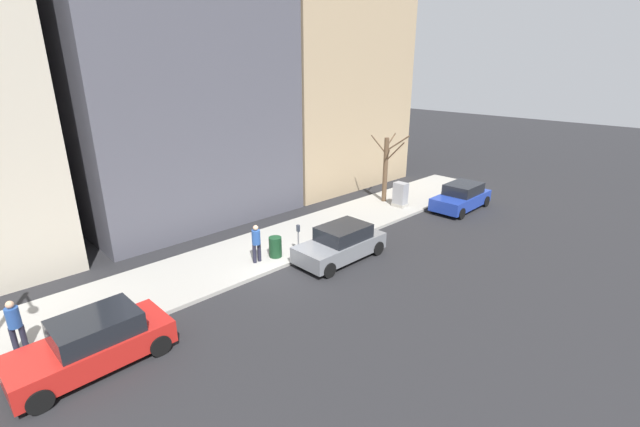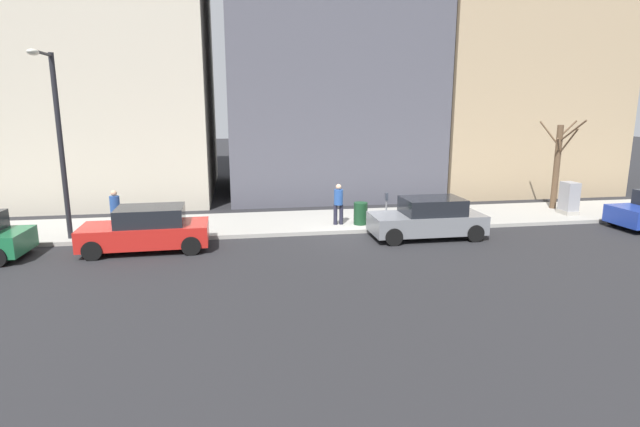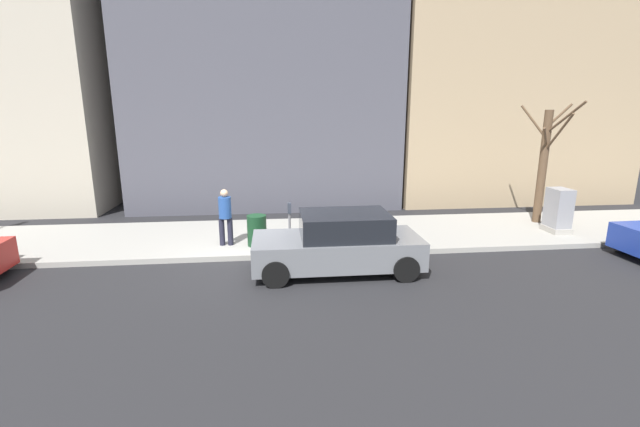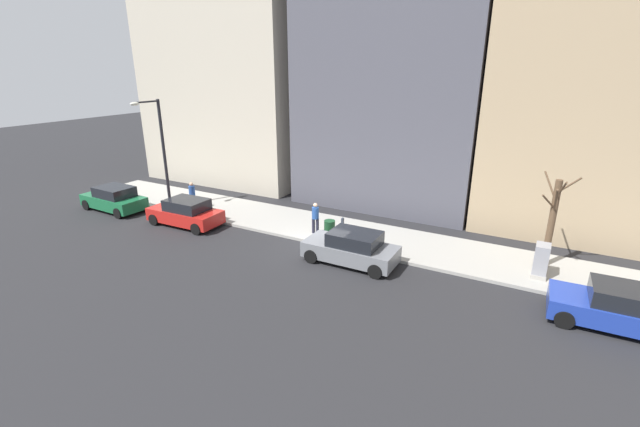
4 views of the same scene
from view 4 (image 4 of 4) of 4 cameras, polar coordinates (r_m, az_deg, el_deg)
ground_plane at (r=21.36m, az=-0.29°, el=-4.26°), size 120.00×120.00×0.00m
sidewalk at (r=22.97m, az=2.13°, el=-2.33°), size 4.00×36.00×0.15m
parked_car_blue at (r=17.93m, az=35.10°, el=-10.30°), size 2.03×4.25×1.52m
parked_car_grey at (r=19.28m, az=4.23°, el=-4.62°), size 1.93×4.20×1.52m
parked_car_red at (r=24.90m, az=-17.46°, el=0.12°), size 2.01×4.24×1.52m
parked_car_green at (r=29.08m, az=-25.76°, el=1.77°), size 2.05×4.26×1.52m
parking_meter at (r=20.88m, az=3.01°, el=-1.95°), size 0.14×0.10×1.35m
utility_box at (r=19.96m, az=27.36°, el=-5.65°), size 0.83×0.61×1.43m
streetlamp at (r=27.12m, az=-20.60°, el=8.48°), size 1.97×0.32×6.50m
bare_tree at (r=20.66m, az=28.53°, el=-0.77°), size 2.17×1.40×4.16m
trash_bin at (r=21.78m, az=1.28°, el=-2.07°), size 0.56×0.56×0.90m
pedestrian_near_meter at (r=22.12m, az=-0.62°, el=-0.39°), size 0.36×0.40×1.66m
pedestrian_midblock at (r=27.11m, az=-16.67°, el=2.52°), size 0.36×0.39×1.66m
office_tower_left at (r=27.92m, az=34.73°, el=20.85°), size 10.29×10.29×21.66m
office_block_center at (r=29.56m, az=11.63°, el=21.03°), size 10.97×10.97×19.25m
office_tower_right at (r=36.23m, az=-9.00°, el=22.14°), size 12.48×12.48×20.96m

